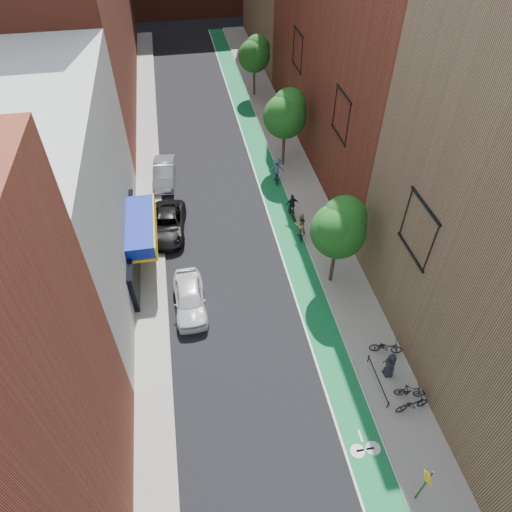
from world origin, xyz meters
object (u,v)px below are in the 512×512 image
cyclist_lane_mid (292,209)px  parked_car_silver (164,173)px  parked_car_white (190,298)px  parked_car_black (168,224)px  cyclist_lane_near (300,227)px  pedestrian (390,365)px  cyclist_lane_far (277,171)px

cyclist_lane_mid → parked_car_silver: bearing=-39.2°
parked_car_white → parked_car_black: (-1.01, 7.42, -0.07)m
parked_car_white → parked_car_black: 7.49m
parked_car_white → cyclist_lane_near: cyclist_lane_near is taller
cyclist_lane_mid → parked_car_black: bearing=-3.9°
parked_car_silver → cyclist_lane_near: size_ratio=2.29×
pedestrian → cyclist_lane_far: bearing=178.5°
cyclist_lane_far → parked_car_white: bearing=65.4°
parked_car_white → parked_car_silver: parked_car_white is taller
parked_car_white → pedestrian: size_ratio=2.74×
parked_car_white → cyclist_lane_far: 14.63m
parked_car_silver → cyclist_lane_far: cyclist_lane_far is taller
parked_car_black → cyclist_lane_mid: (9.27, -0.01, 0.04)m
parked_car_silver → pedestrian: pedestrian is taller
parked_car_black → pedestrian: 18.09m
parked_car_silver → cyclist_lane_mid: size_ratio=2.31×
parked_car_white → parked_car_silver: 14.03m
parked_car_white → cyclist_lane_mid: 11.10m
parked_car_silver → cyclist_lane_near: cyclist_lane_near is taller
parked_car_silver → cyclist_lane_far: size_ratio=2.12×
cyclist_lane_near → pedestrian: size_ratio=1.21×
parked_car_black → parked_car_silver: parked_car_silver is taller
parked_car_silver → cyclist_lane_mid: cyclist_lane_mid is taller
pedestrian → cyclist_lane_near: bearing=-178.7°
cyclist_lane_near → parked_car_black: bearing=-8.7°
pedestrian → parked_car_white: bearing=-131.5°
parked_car_white → parked_car_silver: size_ratio=0.98×
parked_car_white → pedestrian: 12.23m
parked_car_white → cyclist_lane_near: 9.74m
parked_car_white → pedestrian: (10.17, -6.80, 0.21)m
cyclist_lane_far → pedestrian: size_ratio=1.31×
cyclist_lane_far → cyclist_lane_mid: bearing=100.9°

